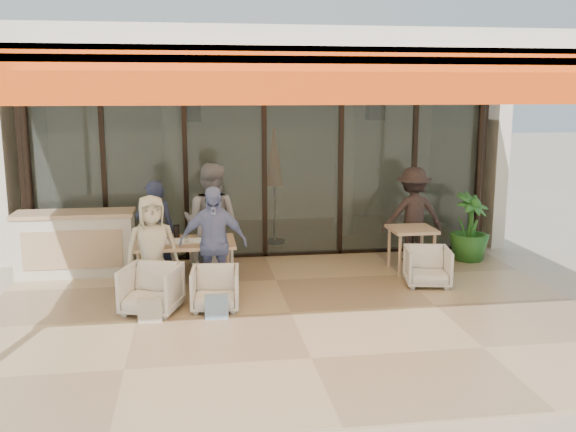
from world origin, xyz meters
name	(u,v)px	position (x,y,z in m)	size (l,w,h in m)	color
ground	(291,314)	(0.00, 0.00, 0.00)	(70.00, 70.00, 0.00)	#C6B293
terrace_floor	(291,314)	(0.00, 0.00, 0.01)	(8.00, 6.00, 0.01)	tan
terrace_structure	(294,61)	(0.00, -0.26, 3.25)	(8.00, 6.00, 3.40)	silver
glass_storefront	(264,168)	(0.00, 3.00, 1.60)	(8.08, 0.10, 3.20)	#9EADA3
interior_block	(252,124)	(0.01, 5.31, 2.23)	(9.05, 3.62, 3.52)	silver
host_counter	(76,243)	(-3.10, 2.30, 0.53)	(1.85, 0.65, 1.04)	silver
dining_table	(183,245)	(-1.40, 1.28, 0.69)	(1.50, 0.90, 0.93)	tan
chair_far_left	(158,256)	(-1.82, 2.22, 0.30)	(0.59, 0.55, 0.60)	white
chair_far_right	(211,253)	(-0.98, 2.22, 0.31)	(0.61, 0.57, 0.62)	white
chair_near_left	(151,287)	(-1.82, 0.32, 0.36)	(0.70, 0.65, 0.72)	white
chair_near_right	(215,287)	(-0.98, 0.32, 0.32)	(0.63, 0.59, 0.65)	white
diner_navy	(156,232)	(-1.82, 1.72, 0.80)	(0.58, 0.38, 1.60)	#192038
diner_grey	(211,223)	(-0.98, 1.72, 0.92)	(0.89, 0.70, 1.84)	slate
diner_cream	(152,249)	(-1.82, 0.82, 0.75)	(0.74, 0.48, 1.51)	beige
diner_periwinkle	(213,243)	(-0.98, 0.82, 0.81)	(0.95, 0.39, 1.62)	#7890C9
tote_bag_cream	(150,311)	(-1.82, -0.08, 0.17)	(0.30, 0.10, 0.34)	silver
tote_bag_blue	(217,308)	(-0.98, -0.08, 0.17)	(0.30, 0.10, 0.34)	#99BFD8
side_table	(412,234)	(2.23, 1.68, 0.64)	(0.70, 0.70, 0.74)	tan
side_chair	(428,265)	(2.23, 0.93, 0.33)	(0.65, 0.60, 0.66)	white
standing_woman	(413,215)	(2.48, 2.34, 0.82)	(1.06, 0.61, 1.64)	black
potted_palm	(470,227)	(3.46, 2.21, 0.60)	(0.67, 0.67, 1.20)	#1E5919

